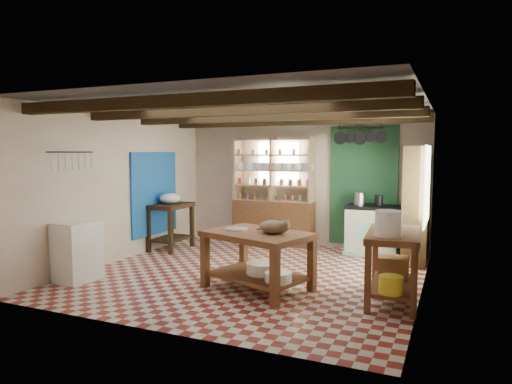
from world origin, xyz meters
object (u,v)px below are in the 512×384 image
at_px(right_counter, 393,267).
at_px(cat, 274,227).
at_px(work_table, 257,261).
at_px(stove, 372,230).
at_px(prep_table, 171,226).
at_px(white_cabinet, 77,251).

distance_m(right_counter, cat, 1.61).
height_order(work_table, stove, stove).
bearing_deg(cat, prep_table, 156.33).
xyz_separation_m(stove, cat, (-0.85, -2.86, 0.43)).
xyz_separation_m(work_table, right_counter, (1.79, 0.20, 0.05)).
distance_m(stove, cat, 3.02).
xyz_separation_m(stove, prep_table, (-3.70, -1.12, -0.01)).
relative_size(work_table, white_cabinet, 1.61).
bearing_deg(stove, prep_table, -164.20).
bearing_deg(right_counter, cat, -176.09).
xyz_separation_m(prep_table, cat, (2.85, -1.75, 0.44)).
height_order(stove, prep_table, stove).
relative_size(stove, cat, 2.30).
xyz_separation_m(work_table, white_cabinet, (-2.61, -0.68, 0.04)).
distance_m(work_table, stove, 3.04).
distance_m(stove, prep_table, 3.86).
relative_size(white_cabinet, right_counter, 0.70).
height_order(stove, cat, cat).
distance_m(prep_table, right_counter, 4.64).
distance_m(work_table, cat, 0.55).
bearing_deg(cat, stove, 81.32).
height_order(stove, white_cabinet, stove).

